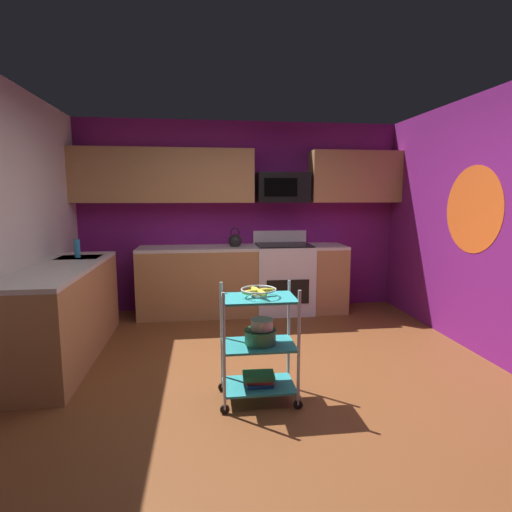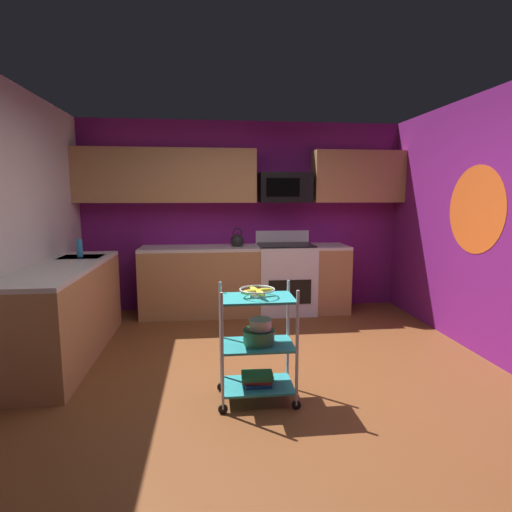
% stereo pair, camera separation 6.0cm
% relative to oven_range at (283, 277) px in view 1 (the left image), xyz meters
% --- Properties ---
extents(floor, '(4.40, 4.80, 0.04)m').
position_rel_oven_range_xyz_m(floor, '(-0.55, -2.10, -0.50)').
color(floor, brown).
rests_on(floor, ground).
extents(wall_back, '(4.52, 0.06, 2.60)m').
position_rel_oven_range_xyz_m(wall_back, '(-0.55, 0.33, 0.82)').
color(wall_back, '#751970').
rests_on(wall_back, ground).
extents(wall_flower_decal, '(0.00, 0.90, 0.90)m').
position_rel_oven_range_xyz_m(wall_flower_decal, '(1.65, -1.56, 0.97)').
color(wall_flower_decal, '#E5591E').
extents(counter_run, '(3.59, 2.67, 0.92)m').
position_rel_oven_range_xyz_m(counter_run, '(-1.37, -0.57, -0.01)').
color(counter_run, '#B27F4C').
rests_on(counter_run, ground).
extents(oven_range, '(0.76, 0.65, 1.10)m').
position_rel_oven_range_xyz_m(oven_range, '(0.00, 0.00, 0.00)').
color(oven_range, white).
rests_on(oven_range, ground).
extents(upper_cabinets, '(4.40, 0.33, 0.70)m').
position_rel_oven_range_xyz_m(upper_cabinets, '(-0.67, 0.13, 1.37)').
color(upper_cabinets, '#B27F4C').
extents(microwave, '(0.70, 0.39, 0.40)m').
position_rel_oven_range_xyz_m(microwave, '(-0.00, 0.10, 1.22)').
color(microwave, black).
extents(rolling_cart, '(0.62, 0.38, 0.91)m').
position_rel_oven_range_xyz_m(rolling_cart, '(-0.67, -2.44, -0.03)').
color(rolling_cart, silver).
rests_on(rolling_cart, ground).
extents(fruit_bowl, '(0.27, 0.27, 0.07)m').
position_rel_oven_range_xyz_m(fruit_bowl, '(-0.67, -2.44, 0.40)').
color(fruit_bowl, silver).
rests_on(fruit_bowl, rolling_cart).
extents(mixing_bowl_large, '(0.25, 0.25, 0.11)m').
position_rel_oven_range_xyz_m(mixing_bowl_large, '(-0.66, -2.44, 0.04)').
color(mixing_bowl_large, '#387F4C').
rests_on(mixing_bowl_large, rolling_cart).
extents(mixing_bowl_small, '(0.18, 0.18, 0.08)m').
position_rel_oven_range_xyz_m(mixing_bowl_small, '(-0.65, -2.45, 0.14)').
color(mixing_bowl_small, silver).
rests_on(mixing_bowl_small, rolling_cart).
extents(book_stack, '(0.25, 0.19, 0.09)m').
position_rel_oven_range_xyz_m(book_stack, '(-0.67, -2.44, -0.30)').
color(book_stack, '#1E4C8C').
rests_on(book_stack, rolling_cart).
extents(kettle, '(0.21, 0.18, 0.26)m').
position_rel_oven_range_xyz_m(kettle, '(-0.66, -0.00, 0.52)').
color(kettle, black).
rests_on(kettle, counter_run).
extents(dish_soap_bottle, '(0.06, 0.06, 0.20)m').
position_rel_oven_range_xyz_m(dish_soap_bottle, '(-2.45, -0.79, 0.54)').
color(dish_soap_bottle, '#2D8CBF').
rests_on(dish_soap_bottle, counter_run).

